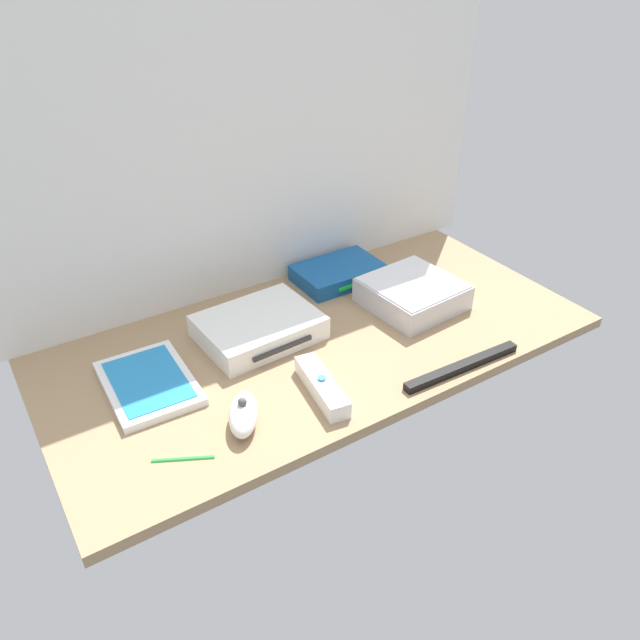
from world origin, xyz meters
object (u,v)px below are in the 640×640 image
(game_console, at_px, (259,327))
(remote_wand, at_px, (322,386))
(mini_computer, at_px, (413,294))
(game_case, at_px, (149,383))
(network_router, at_px, (338,273))
(remote_nunchuk, at_px, (243,414))
(stylus_pen, at_px, (183,458))
(sensor_bar, at_px, (462,366))

(game_console, xyz_separation_m, remote_wand, (0.01, -0.20, -0.01))
(mini_computer, bearing_deg, game_case, 176.11)
(game_case, xyz_separation_m, remote_wand, (0.23, -0.17, 0.01))
(network_router, relative_size, remote_nunchuk, 1.66)
(game_case, distance_m, remote_nunchuk, 0.19)
(mini_computer, relative_size, network_router, 1.01)
(remote_wand, relative_size, stylus_pen, 1.69)
(mini_computer, xyz_separation_m, remote_wand, (-0.30, -0.13, -0.01))
(game_case, relative_size, remote_wand, 1.28)
(sensor_bar, height_order, stylus_pen, sensor_bar)
(game_console, height_order, network_router, game_console)
(game_console, relative_size, network_router, 1.21)
(game_console, height_order, stylus_pen, game_console)
(network_router, bearing_deg, game_case, -164.69)
(stylus_pen, bearing_deg, game_case, 85.10)
(remote_wand, bearing_deg, network_router, 60.77)
(remote_wand, relative_size, remote_nunchuk, 1.40)
(remote_wand, bearing_deg, game_console, 101.64)
(network_router, distance_m, sensor_bar, 0.38)
(stylus_pen, bearing_deg, network_router, 33.10)
(game_console, relative_size, remote_wand, 1.44)
(sensor_bar, bearing_deg, remote_wand, 164.24)
(sensor_bar, bearing_deg, game_case, 154.42)
(network_router, height_order, stylus_pen, network_router)
(game_console, distance_m, game_case, 0.23)
(network_router, xyz_separation_m, stylus_pen, (-0.48, -0.32, -0.01))
(game_case, relative_size, network_router, 1.08)
(remote_wand, distance_m, sensor_bar, 0.25)
(game_case, height_order, network_router, network_router)
(game_console, bearing_deg, game_case, -175.42)
(network_router, xyz_separation_m, remote_wand, (-0.24, -0.30, -0.00))
(game_console, bearing_deg, mini_computer, -14.79)
(mini_computer, relative_size, remote_wand, 1.20)
(mini_computer, distance_m, sensor_bar, 0.22)
(game_console, distance_m, network_router, 0.26)
(mini_computer, height_order, sensor_bar, mini_computer)
(network_router, height_order, remote_wand, same)
(mini_computer, relative_size, remote_nunchuk, 1.67)
(mini_computer, bearing_deg, network_router, 111.94)
(remote_nunchuk, xyz_separation_m, stylus_pen, (-0.11, -0.02, -0.02))
(mini_computer, distance_m, stylus_pen, 0.57)
(mini_computer, bearing_deg, sensor_bar, -106.84)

